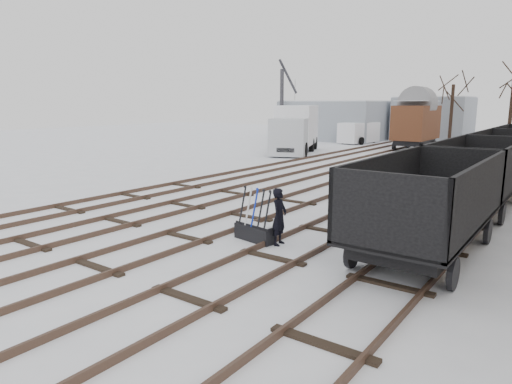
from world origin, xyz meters
TOP-DOWN VIEW (x-y plane):
  - ground at (0.00, 0.00)m, footprint 120.00×120.00m
  - tracks at (-0.00, 13.67)m, footprint 13.90×52.00m
  - shed_left at (-13.00, 36.00)m, footprint 10.00×8.00m
  - shed_right at (-4.00, 40.00)m, footprint 7.00×6.00m
  - ground_frame at (1.75, 0.98)m, footprint 1.35×0.64m
  - worker at (2.50, 1.08)m, footprint 0.46×0.63m
  - freight_wagon_a at (6.00, 2.55)m, footprint 2.46×6.15m
  - freight_wagon_b at (6.00, 8.95)m, footprint 2.46×6.15m
  - freight_wagon_c at (6.00, 15.35)m, footprint 2.46×6.15m
  - box_van_wagon at (-2.53, 29.44)m, footprint 2.80×5.28m
  - lorry at (-9.50, 21.68)m, footprint 4.49×8.42m
  - panel_van at (-8.94, 32.73)m, footprint 2.63×4.79m
  - crane at (-17.00, 31.60)m, footprint 1.87×4.87m
  - tree_far_left at (-1.40, 36.10)m, footprint 0.30×0.30m
  - tree_far_right at (3.75, 33.67)m, footprint 0.30×0.30m

SIDE VIEW (x-z plane):
  - ground at x=0.00m, z-range 0.00..0.00m
  - tracks at x=0.00m, z-range -0.01..0.16m
  - ground_frame at x=1.75m, z-range -0.46..1.03m
  - worker at x=2.50m, z-range 0.00..1.58m
  - freight_wagon_a at x=6.00m, z-range -0.30..2.22m
  - freight_wagon_b at x=6.00m, z-range -0.30..2.22m
  - freight_wagon_c at x=6.00m, z-range -0.30..2.22m
  - panel_van at x=-8.94m, z-range 0.04..2.04m
  - lorry at x=-9.50m, z-range 0.05..3.71m
  - shed_left at x=-13.00m, z-range 0.00..4.10m
  - crane at x=-17.00m, z-range -1.94..6.26m
  - shed_right at x=-4.00m, z-range 0.00..4.50m
  - box_van_wagon at x=-2.53m, z-range 0.33..4.37m
  - tree_far_left at x=-1.40m, z-range 0.00..5.53m
  - tree_far_right at x=3.75m, z-range 0.00..6.62m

